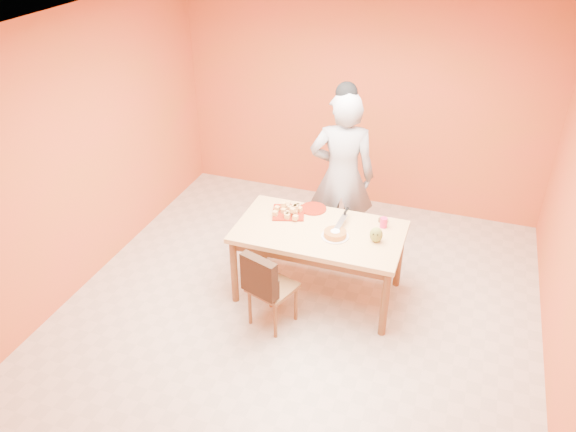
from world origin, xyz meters
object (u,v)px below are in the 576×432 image
(red_dinner_plate, at_px, (313,209))
(magenta_glass, at_px, (384,223))
(person, at_px, (342,177))
(dining_chair, at_px, (272,286))
(checker_tin, at_px, (383,220))
(pastry_platter, at_px, (289,213))
(egg_ornament, at_px, (376,235))
(sponge_cake, at_px, (335,234))
(dining_table, at_px, (319,238))

(red_dinner_plate, relative_size, magenta_glass, 2.67)
(magenta_glass, bearing_deg, person, 135.74)
(dining_chair, bearing_deg, checker_tin, 67.14)
(red_dinner_plate, bearing_deg, pastry_platter, -142.94)
(magenta_glass, bearing_deg, egg_ornament, -93.72)
(checker_tin, bearing_deg, dining_chair, -131.41)
(checker_tin, bearing_deg, magenta_glass, -77.60)
(sponge_cake, bearing_deg, egg_ornament, 6.87)
(sponge_cake, height_order, checker_tin, sponge_cake)
(sponge_cake, relative_size, checker_tin, 2.26)
(red_dinner_plate, bearing_deg, person, 68.54)
(pastry_platter, xyz_separation_m, magenta_glass, (0.95, 0.06, 0.04))
(egg_ornament, bearing_deg, dining_table, 154.51)
(egg_ornament, bearing_deg, dining_chair, -168.75)
(pastry_platter, bearing_deg, dining_table, -26.61)
(red_dinner_plate, bearing_deg, dining_chair, -96.51)
(dining_table, height_order, magenta_glass, magenta_glass)
(dining_chair, xyz_separation_m, sponge_cake, (0.45, 0.51, 0.36))
(person, relative_size, checker_tin, 19.93)
(sponge_cake, bearing_deg, pastry_platter, 154.49)
(person, relative_size, pastry_platter, 6.07)
(dining_chair, bearing_deg, magenta_glass, 63.13)
(person, height_order, checker_tin, person)
(person, bearing_deg, checker_tin, 128.55)
(red_dinner_plate, relative_size, checker_tin, 2.79)
(pastry_platter, relative_size, red_dinner_plate, 1.17)
(dining_table, distance_m, red_dinner_plate, 0.40)
(red_dinner_plate, height_order, egg_ornament, egg_ornament)
(pastry_platter, bearing_deg, egg_ornament, -13.23)
(dining_chair, relative_size, red_dinner_plate, 3.15)
(pastry_platter, relative_size, egg_ornament, 2.04)
(dining_table, xyz_separation_m, magenta_glass, (0.57, 0.25, 0.14))
(dining_chair, height_order, red_dinner_plate, dining_chair)
(dining_chair, relative_size, magenta_glass, 8.41)
(magenta_glass, bearing_deg, checker_tin, 102.40)
(dining_table, relative_size, sponge_cake, 7.48)
(dining_table, bearing_deg, sponge_cake, -23.02)
(checker_tin, bearing_deg, sponge_cake, -131.33)
(dining_chair, distance_m, magenta_glass, 1.24)
(sponge_cake, height_order, magenta_glass, magenta_glass)
(magenta_glass, bearing_deg, pastry_platter, -176.39)
(red_dinner_plate, bearing_deg, magenta_glass, -7.73)
(person, xyz_separation_m, red_dinner_plate, (-0.18, -0.45, -0.18))
(dining_chair, xyz_separation_m, magenta_glass, (0.84, 0.83, 0.38))
(sponge_cake, xyz_separation_m, egg_ornament, (0.38, 0.05, 0.04))
(egg_ornament, bearing_deg, person, 100.79)
(dining_table, height_order, pastry_platter, pastry_platter)
(person, xyz_separation_m, checker_tin, (0.54, -0.45, -0.17))
(dining_table, bearing_deg, checker_tin, 32.68)
(red_dinner_plate, relative_size, sponge_cake, 1.24)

